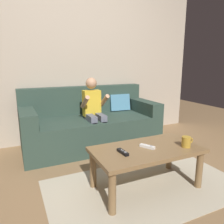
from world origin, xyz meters
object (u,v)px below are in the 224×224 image
person_seated_on_couch (94,109)px  coffee_table (147,154)px  couch (91,125)px  game_remote_white_near_edge (147,147)px  game_remote_black_center (123,152)px  coffee_mug (186,142)px

person_seated_on_couch → coffee_table: (0.11, -1.06, -0.22)m
couch → coffee_table: couch is taller
coffee_table → person_seated_on_couch: bearing=95.7°
game_remote_white_near_edge → game_remote_black_center: bearing=-175.9°
couch → coffee_mug: couch is taller
coffee_table → coffee_mug: 0.37m
game_remote_black_center → coffee_mug: bearing=-10.4°
game_remote_white_near_edge → couch: bearing=94.8°
person_seated_on_couch → game_remote_black_center: person_seated_on_couch is taller
coffee_table → game_remote_black_center: bearing=-176.3°
couch → coffee_mug: size_ratio=15.17×
person_seated_on_couch → coffee_table: size_ratio=0.97×
coffee_mug → couch: bearing=107.7°
coffee_table → game_remote_black_center: 0.26m
couch → coffee_mug: bearing=-72.3°
couch → person_seated_on_couch: (-0.01, -0.17, 0.25)m
coffee_table → game_remote_black_center: game_remote_black_center is taller
person_seated_on_couch → coffee_mug: 1.27m
person_seated_on_couch → game_remote_black_center: size_ratio=6.61×
couch → coffee_mug: 1.43m
game_remote_white_near_edge → coffee_mug: bearing=-20.9°
person_seated_on_couch → game_remote_white_near_edge: person_seated_on_couch is taller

